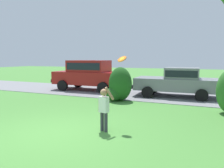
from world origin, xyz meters
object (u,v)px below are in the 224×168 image
at_px(parked_suv, 89,74).
at_px(child_thrower, 104,106).
at_px(parked_sedan, 178,81).
at_px(frisbee, 122,59).

bearing_deg(parked_suv, child_thrower, -57.42).
height_order(parked_sedan, frisbee, frisbee).
bearing_deg(child_thrower, parked_sedan, 80.23).
xyz_separation_m(child_thrower, frisbee, (0.27, 0.68, 1.31)).
xyz_separation_m(parked_sedan, frisbee, (-0.87, -5.95, 1.18)).
distance_m(parked_sedan, parked_suv, 5.53).
relative_size(parked_sedan, parked_suv, 0.94).
distance_m(parked_suv, frisbee, 7.80).
height_order(parked_sedan, parked_suv, parked_suv).
bearing_deg(child_thrower, frisbee, 68.14).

